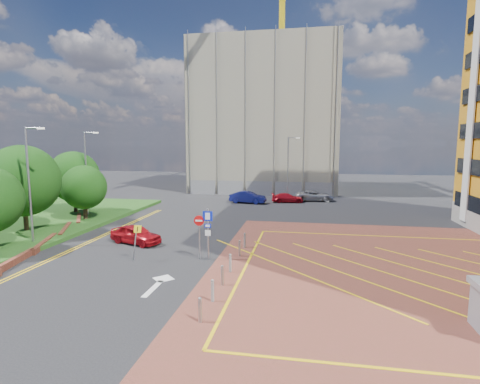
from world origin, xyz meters
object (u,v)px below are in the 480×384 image
(tree_d, at_px, (74,177))
(car_red_back, at_px, (287,198))
(warning_sign, at_px, (136,238))
(car_blue_back, at_px, (248,197))
(lamp_left_near, at_px, (30,180))
(lamp_left_far, at_px, (87,170))
(tree_c, at_px, (84,187))
(car_red_left, at_px, (136,234))
(tree_b, at_px, (23,181))
(lamp_back, at_px, (289,165))
(car_silver_back, at_px, (314,196))
(sign_cluster, at_px, (205,229))

(tree_d, relative_size, car_red_back, 1.59)
(warning_sign, relative_size, car_blue_back, 0.52)
(car_blue_back, bearing_deg, car_red_back, -64.01)
(lamp_left_near, xyz_separation_m, car_red_back, (16.58, 22.76, -4.11))
(lamp_left_far, bearing_deg, car_blue_back, 39.20)
(tree_c, xyz_separation_m, car_blue_back, (12.98, 13.33, -2.48))
(tree_d, bearing_deg, warning_sign, -45.55)
(lamp_left_near, xyz_separation_m, car_blue_back, (11.90, 21.33, -3.95))
(car_red_left, bearing_deg, car_red_back, -5.51)
(tree_b, height_order, car_red_back, tree_b)
(lamp_back, relative_size, car_red_left, 2.03)
(warning_sign, relative_size, car_silver_back, 0.47)
(sign_cluster, bearing_deg, tree_b, 165.74)
(sign_cluster, height_order, car_red_left, sign_cluster)
(warning_sign, bearing_deg, car_red_left, 116.09)
(lamp_back, relative_size, car_silver_back, 1.68)
(lamp_left_near, height_order, car_blue_back, lamp_left_near)
(tree_c, bearing_deg, car_red_back, 39.88)
(tree_b, distance_m, car_blue_back, 23.93)
(tree_d, bearing_deg, car_blue_back, 32.90)
(car_red_left, bearing_deg, warning_sign, -134.45)
(tree_b, bearing_deg, lamp_back, 49.59)
(tree_c, bearing_deg, lamp_back, 45.68)
(tree_d, relative_size, lamp_back, 0.76)
(lamp_left_near, xyz_separation_m, warning_sign, (8.66, -1.98, -3.23))
(car_red_left, bearing_deg, lamp_left_near, 124.16)
(warning_sign, bearing_deg, car_red_back, 72.24)
(lamp_left_far, relative_size, warning_sign, 3.56)
(lamp_left_far, distance_m, car_silver_back, 26.53)
(car_blue_back, bearing_deg, lamp_back, -35.53)
(tree_c, distance_m, lamp_left_near, 8.20)
(lamp_left_far, height_order, car_red_back, lamp_left_far)
(lamp_left_near, xyz_separation_m, car_silver_back, (19.85, 24.50, -4.00))
(tree_d, bearing_deg, lamp_left_near, -69.65)
(tree_c, height_order, tree_d, tree_d)
(lamp_left_far, height_order, car_silver_back, lamp_left_far)
(tree_d, height_order, lamp_left_near, lamp_left_near)
(warning_sign, xyz_separation_m, car_red_back, (7.92, 24.74, -0.87))
(tree_c, relative_size, car_blue_back, 1.13)
(sign_cluster, relative_size, warning_sign, 1.42)
(car_red_back, bearing_deg, warning_sign, 152.94)
(tree_b, height_order, lamp_left_far, lamp_left_far)
(lamp_left_near, relative_size, lamp_back, 1.00)
(lamp_left_far, height_order, sign_cluster, lamp_left_far)
(tree_d, distance_m, sign_cluster, 20.74)
(car_silver_back, bearing_deg, lamp_left_near, 135.71)
(tree_d, relative_size, car_blue_back, 1.40)
(lamp_left_far, bearing_deg, tree_b, -98.77)
(lamp_left_far, distance_m, lamp_back, 24.46)
(lamp_left_near, relative_size, car_silver_back, 1.68)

